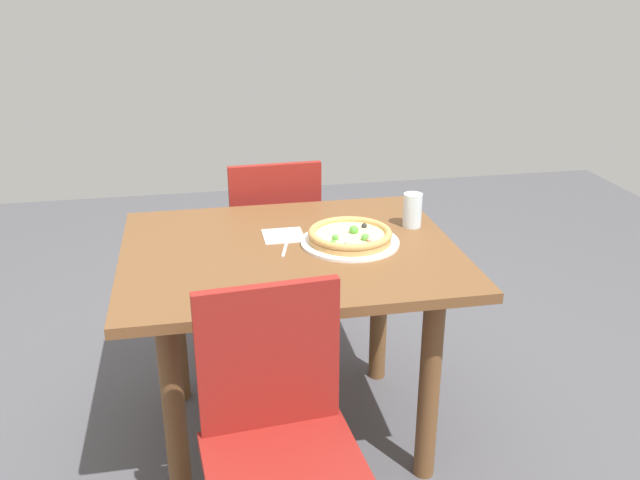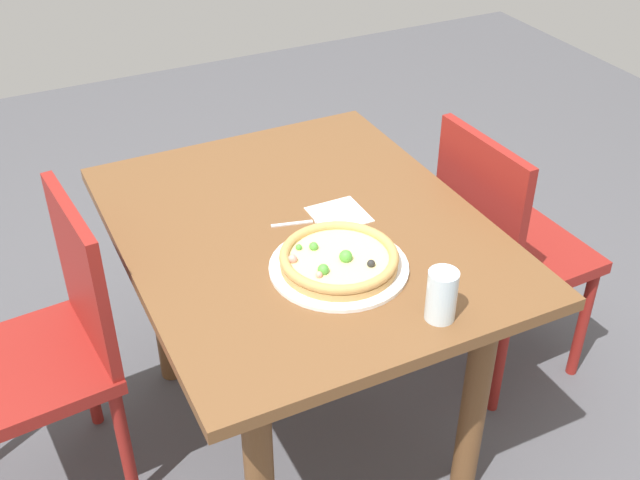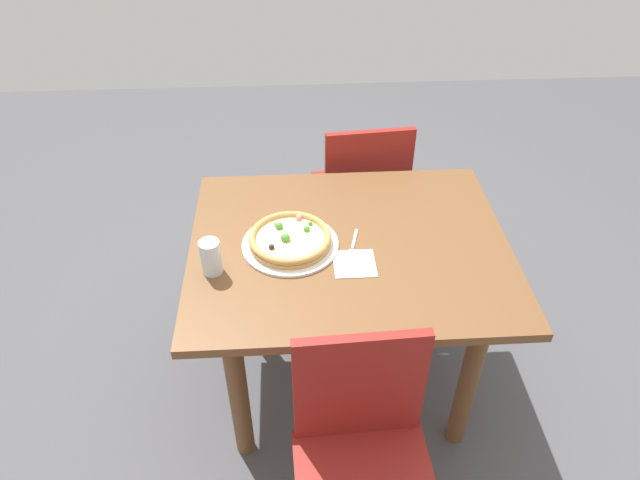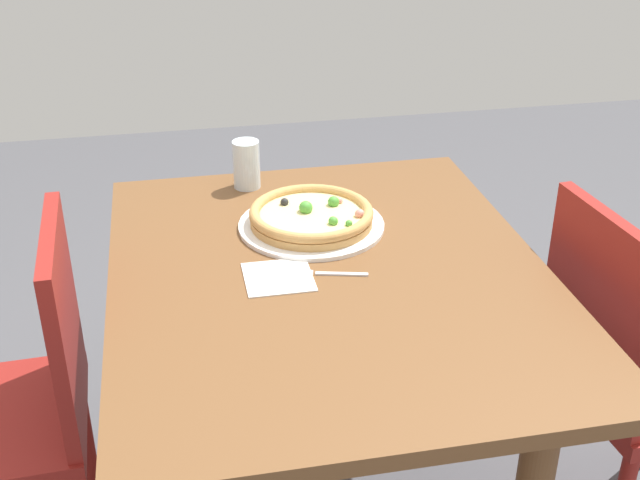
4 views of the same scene
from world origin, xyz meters
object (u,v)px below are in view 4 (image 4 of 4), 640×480
at_px(plate, 311,225).
at_px(drinking_glass, 246,164).
at_px(dining_table, 330,322).
at_px(chair_near, 633,370).
at_px(fork, 321,273).
at_px(napkin, 278,277).
at_px(chair_far, 18,404).
at_px(pizza, 311,215).

height_order(plate, drinking_glass, drinking_glass).
xyz_separation_m(dining_table, chair_near, (-0.13, -0.67, -0.13)).
distance_m(fork, napkin, 0.09).
bearing_deg(chair_near, drinking_glass, -132.02).
xyz_separation_m(chair_near, chair_far, (0.15, 1.34, 0.00)).
relative_size(pizza, drinking_glass, 2.32).
bearing_deg(drinking_glass, napkin, -179.04).
bearing_deg(chair_far, drinking_glass, -53.46).
height_order(chair_near, chair_far, same).
xyz_separation_m(plate, drinking_glass, (0.26, 0.12, 0.06)).
height_order(chair_near, napkin, chair_near).
bearing_deg(plate, fork, 174.83).
bearing_deg(pizza, chair_far, 105.77).
bearing_deg(plate, drinking_glass, 24.43).
bearing_deg(chair_far, fork, -94.92).
bearing_deg(pizza, plate, 102.57).
distance_m(dining_table, napkin, 0.17).
bearing_deg(pizza, dining_table, 180.00).
bearing_deg(dining_table, fork, 114.81).
distance_m(dining_table, chair_far, 0.68).
bearing_deg(chair_far, chair_near, -98.74).
bearing_deg(fork, drinking_glass, -64.26).
bearing_deg(napkin, fork, -92.33).
bearing_deg(fork, plate, -81.03).
relative_size(dining_table, plate, 3.31).
xyz_separation_m(dining_table, pizza, (0.21, -0.00, 0.16)).
relative_size(chair_near, plate, 2.63).
relative_size(plate, pizza, 1.18).
xyz_separation_m(dining_table, plate, (0.21, 0.00, 0.13)).
relative_size(plate, drinking_glass, 2.74).
bearing_deg(pizza, napkin, 152.75).
bearing_deg(pizza, fork, 174.64).
bearing_deg(napkin, chair_far, 87.51).
xyz_separation_m(chair_far, drinking_glass, (0.45, -0.55, 0.32)).
bearing_deg(plate, napkin, 152.89).
xyz_separation_m(pizza, napkin, (-0.21, 0.11, -0.03)).
height_order(dining_table, drinking_glass, drinking_glass).
bearing_deg(plate, chair_near, -116.65).
xyz_separation_m(dining_table, chair_far, (0.02, 0.67, -0.13)).
xyz_separation_m(chair_near, plate, (0.34, 0.67, 0.27)).
bearing_deg(dining_table, drinking_glass, 14.21).
bearing_deg(chair_near, dining_table, -105.88).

